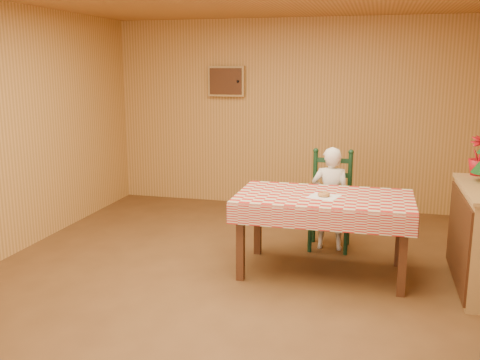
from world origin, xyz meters
name	(u,v)px	position (x,y,z in m)	size (l,w,h in m)	color
ground	(235,286)	(0.00, 0.00, 0.00)	(6.00, 6.00, 0.00)	brown
cabin_walls	(249,81)	(0.00, 0.53, 1.83)	(5.10, 6.05, 2.65)	#C79148
dining_table	(324,204)	(0.73, 0.54, 0.69)	(1.66, 0.96, 0.77)	#4B2814
ladder_chair	(331,202)	(0.73, 1.33, 0.50)	(0.44, 0.40, 1.08)	black
seated_child	(330,198)	(0.73, 1.27, 0.56)	(0.41, 0.27, 1.12)	white
napkin	(324,196)	(0.73, 0.49, 0.77)	(0.26, 0.26, 0.00)	white
donut	(324,194)	(0.73, 0.49, 0.79)	(0.11, 0.11, 0.04)	#B77F41
flower_arrangement	(480,156)	(2.15, 1.08, 1.12)	(0.21, 0.21, 0.38)	#A30F17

